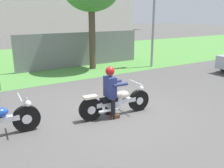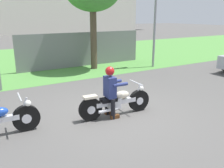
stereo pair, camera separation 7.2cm
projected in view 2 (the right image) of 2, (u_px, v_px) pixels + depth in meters
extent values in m
plane|color=#565451|center=(115.00, 114.00, 6.79)|extent=(120.00, 120.00, 0.00)
cube|color=#549342|center=(30.00, 60.00, 14.88)|extent=(60.00, 12.00, 0.01)
cylinder|color=black|center=(139.00, 100.00, 6.91)|extent=(0.63, 0.17, 0.62)
cylinder|color=silver|center=(139.00, 100.00, 6.91)|extent=(0.23, 0.16, 0.22)
cylinder|color=black|center=(90.00, 109.00, 6.26)|extent=(0.63, 0.17, 0.62)
cylinder|color=silver|center=(90.00, 109.00, 6.26)|extent=(0.23, 0.16, 0.22)
cube|color=silver|center=(116.00, 102.00, 6.57)|extent=(1.20, 0.23, 0.12)
cube|color=silver|center=(114.00, 103.00, 6.55)|extent=(0.34, 0.26, 0.28)
ellipsoid|color=beige|center=(122.00, 95.00, 6.60)|extent=(0.46, 0.27, 0.22)
cube|color=black|center=(109.00, 100.00, 6.44)|extent=(0.46, 0.27, 0.10)
cube|color=beige|center=(90.00, 97.00, 6.17)|extent=(0.37, 0.23, 0.06)
cylinder|color=silver|center=(138.00, 92.00, 6.82)|extent=(0.26, 0.07, 0.53)
cylinder|color=silver|center=(136.00, 83.00, 6.72)|extent=(0.09, 0.66, 0.04)
sphere|color=white|center=(141.00, 88.00, 6.84)|extent=(0.16, 0.16, 0.16)
cylinder|color=silver|center=(108.00, 110.00, 6.35)|extent=(0.55, 0.12, 0.08)
cylinder|color=black|center=(107.00, 105.00, 6.67)|extent=(0.12, 0.12, 0.56)
cube|color=#593319|center=(109.00, 112.00, 6.76)|extent=(0.25, 0.12, 0.10)
cylinder|color=black|center=(113.00, 109.00, 6.36)|extent=(0.12, 0.12, 0.56)
cube|color=#593319|center=(115.00, 117.00, 6.45)|extent=(0.25, 0.12, 0.10)
cube|color=navy|center=(110.00, 87.00, 6.36)|extent=(0.25, 0.40, 0.56)
cylinder|color=navy|center=(114.00, 82.00, 6.58)|extent=(0.43, 0.12, 0.09)
cylinder|color=navy|center=(120.00, 85.00, 6.29)|extent=(0.43, 0.12, 0.09)
sphere|color=#996B4C|center=(110.00, 72.00, 6.26)|extent=(0.20, 0.20, 0.20)
sphere|color=#B21919|center=(110.00, 71.00, 6.25)|extent=(0.24, 0.24, 0.24)
cylinder|color=black|center=(26.00, 118.00, 5.71)|extent=(0.65, 0.17, 0.64)
cylinder|color=silver|center=(26.00, 118.00, 5.71)|extent=(0.23, 0.16, 0.22)
cylinder|color=silver|center=(23.00, 109.00, 5.62)|extent=(0.26, 0.07, 0.53)
cylinder|color=silver|center=(20.00, 97.00, 5.52)|extent=(0.09, 0.66, 0.04)
sphere|color=white|center=(28.00, 103.00, 5.64)|extent=(0.16, 0.16, 0.16)
cylinder|color=brown|center=(94.00, 40.00, 12.14)|extent=(0.32, 0.32, 2.95)
cylinder|color=gray|center=(155.00, 15.00, 12.26)|extent=(0.12, 0.12, 5.37)
cube|color=slate|center=(83.00, 49.00, 12.95)|extent=(7.00, 0.06, 1.80)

